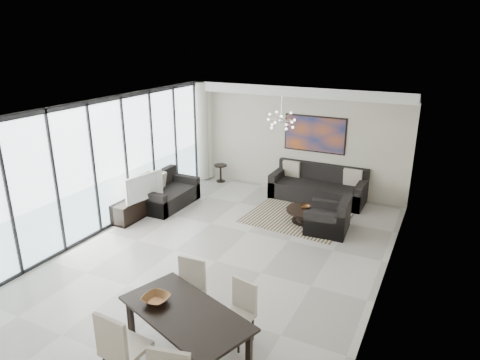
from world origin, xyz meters
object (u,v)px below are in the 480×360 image
Objects in this scene: coffee_table at (305,215)px; tv_console at (138,206)px; dining_table at (186,317)px; sofa_main at (318,188)px; television at (141,186)px.

tv_console is at bearing -158.76° from coffee_table.
dining_table reaches higher than coffee_table.
sofa_main reaches higher than dining_table.
tv_console is 5.16m from dining_table.
coffee_table is at bearing -56.47° from television.
coffee_table is 4.00m from tv_console.
tv_console reaches higher than coffee_table.
coffee_table is at bearing 89.97° from dining_table.
dining_table is (3.72, -3.54, 0.44)m from tv_console.
coffee_table is at bearing -83.80° from sofa_main.
tv_console is 0.57m from television.
television is 0.53× the size of dining_table.
dining_table is (-0.00, -4.99, 0.50)m from coffee_table.
sofa_main is at bearing 40.10° from tv_console.
sofa_main is 4.57m from television.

